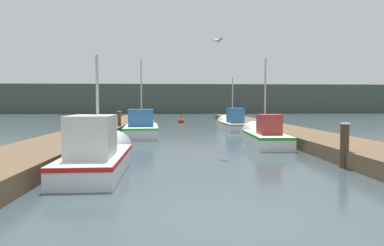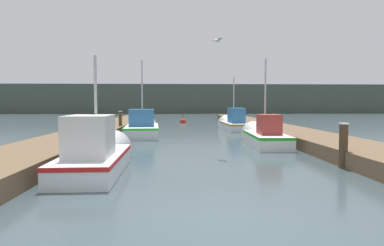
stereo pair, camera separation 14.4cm
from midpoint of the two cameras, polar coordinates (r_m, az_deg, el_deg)
name	(u,v)px [view 1 (the left image)]	position (r m, az deg, el deg)	size (l,w,h in m)	color
ground_plane	(232,220)	(5.79, 5.92, -15.84)	(200.00, 200.00, 0.00)	#38474C
dock_left	(103,130)	(21.92, -14.76, -1.07)	(2.53, 40.00, 0.49)	brown
dock_right	(272,129)	(22.34, 13.06, -0.97)	(2.53, 40.00, 0.49)	brown
distant_shore_ridge	(179,99)	(68.80, -2.31, 3.97)	(120.00, 16.00, 5.25)	#424C42
fishing_boat_0	(99,154)	(10.02, -15.59, -4.92)	(1.58, 4.85, 3.63)	silver
fishing_boat_1	(263,136)	(15.96, 11.56, -2.08)	(1.58, 4.90, 4.26)	silver
fishing_boat_2	(142,127)	(20.42, -8.56, -0.73)	(2.15, 6.06, 4.89)	silver
fishing_boat_3	(232,123)	(24.64, 6.52, -0.01)	(1.62, 5.51, 4.16)	silver
mooring_piling_0	(344,145)	(10.96, 23.73, -3.40)	(0.28, 0.28, 1.32)	#473523
mooring_piling_1	(119,122)	(21.55, -12.20, 0.12)	(0.24, 0.24, 1.40)	#473523
channel_buoy	(181,121)	(32.64, -1.95, 0.31)	(0.56, 0.56, 1.06)	red
seagull_lead	(218,41)	(12.78, 3.96, 13.53)	(0.36, 0.54, 0.12)	white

